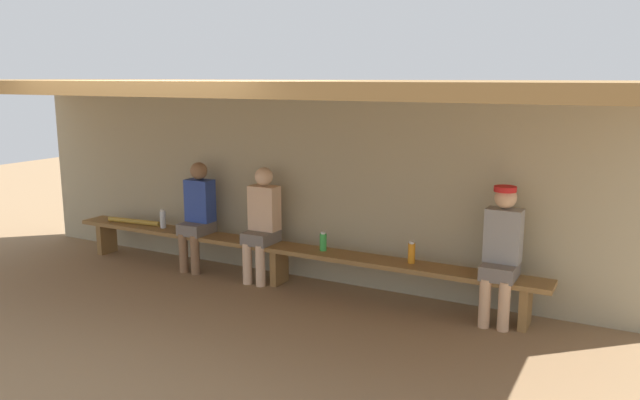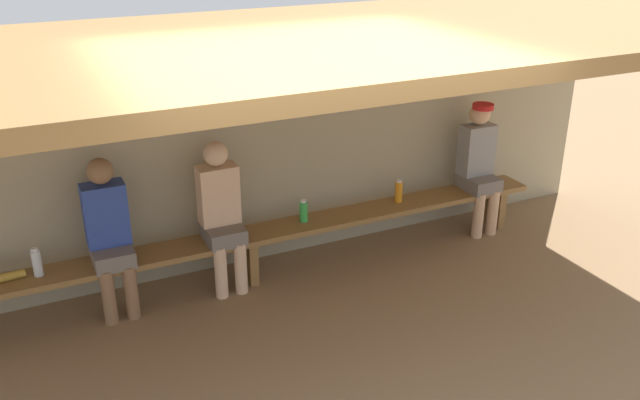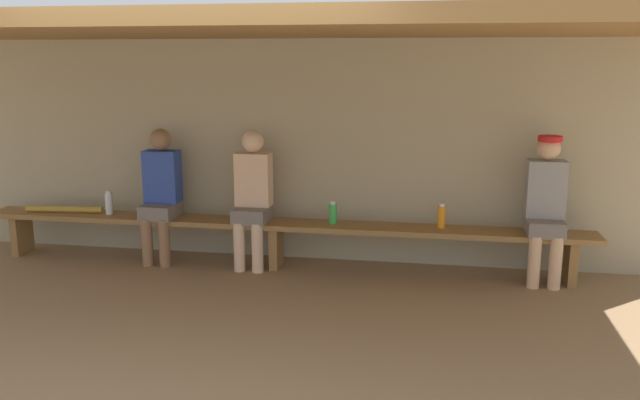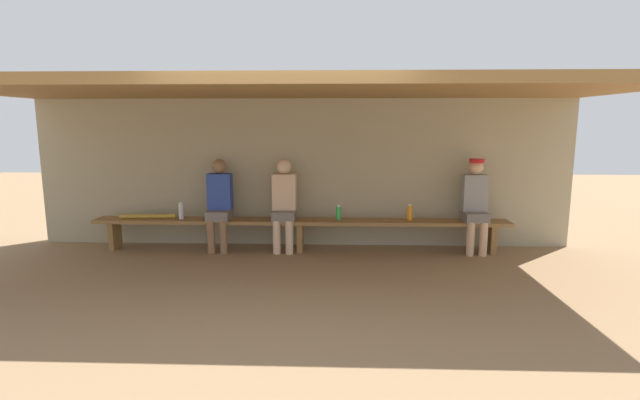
{
  "view_description": "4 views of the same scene",
  "coord_description": "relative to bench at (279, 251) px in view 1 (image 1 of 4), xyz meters",
  "views": [
    {
      "loc": [
        3.68,
        -4.34,
        2.35
      ],
      "look_at": [
        0.62,
        1.38,
        1.07
      ],
      "focal_mm": 35.12,
      "sensor_mm": 36.0,
      "label": 1
    },
    {
      "loc": [
        -1.77,
        -3.69,
        3.17
      ],
      "look_at": [
        0.51,
        1.13,
        0.86
      ],
      "focal_mm": 38.71,
      "sensor_mm": 36.0,
      "label": 2
    },
    {
      "loc": [
        1.48,
        -4.41,
        2.02
      ],
      "look_at": [
        0.45,
        1.44,
        0.72
      ],
      "focal_mm": 36.55,
      "sensor_mm": 36.0,
      "label": 3
    },
    {
      "loc": [
        0.53,
        -5.08,
        1.85
      ],
      "look_at": [
        0.3,
        1.33,
        0.79
      ],
      "focal_mm": 26.32,
      "sensor_mm": 36.0,
      "label": 4
    }
  ],
  "objects": [
    {
      "name": "ground_plane",
      "position": [
        0.0,
        -1.55,
        -0.39
      ],
      "size": [
        24.0,
        24.0,
        0.0
      ],
      "primitive_type": "plane",
      "color": "#8C6D4C"
    },
    {
      "name": "back_wall",
      "position": [
        0.0,
        0.45,
        0.71
      ],
      "size": [
        8.0,
        0.2,
        2.2
      ],
      "primitive_type": "cube",
      "color": "tan",
      "rests_on": "ground"
    },
    {
      "name": "dugout_roof",
      "position": [
        0.0,
        -0.85,
        1.87
      ],
      "size": [
        8.0,
        2.8,
        0.12
      ],
      "primitive_type": "cube",
      "color": "olive",
      "rests_on": "back_wall"
    },
    {
      "name": "bench",
      "position": [
        0.0,
        0.0,
        0.0
      ],
      "size": [
        6.0,
        0.36,
        0.46
      ],
      "color": "olive",
      "rests_on": "ground"
    },
    {
      "name": "player_middle",
      "position": [
        2.49,
        0.0,
        0.36
      ],
      "size": [
        0.34,
        0.42,
        1.34
      ],
      "color": "slate",
      "rests_on": "ground"
    },
    {
      "name": "player_shirtless_tan",
      "position": [
        -0.23,
        0.0,
        0.34
      ],
      "size": [
        0.34,
        0.42,
        1.34
      ],
      "color": "slate",
      "rests_on": "ground"
    },
    {
      "name": "player_leftmost",
      "position": [
        -1.17,
        0.0,
        0.34
      ],
      "size": [
        0.34,
        0.42,
        1.34
      ],
      "color": "slate",
      "rests_on": "ground"
    },
    {
      "name": "water_bottle_blue",
      "position": [
        1.58,
        0.04,
        0.18
      ],
      "size": [
        0.07,
        0.07,
        0.23
      ],
      "color": "orange",
      "rests_on": "bench"
    },
    {
      "name": "water_bottle_clear",
      "position": [
        0.56,
        0.03,
        0.17
      ],
      "size": [
        0.08,
        0.08,
        0.21
      ],
      "color": "green",
      "rests_on": "bench"
    },
    {
      "name": "water_bottle_orange",
      "position": [
        -1.74,
        0.01,
        0.19
      ],
      "size": [
        0.07,
        0.07,
        0.24
      ],
      "color": "silver",
      "rests_on": "bench"
    },
    {
      "name": "baseball_bat",
      "position": [
        -2.24,
        -0.0,
        0.11
      ],
      "size": [
        0.8,
        0.14,
        0.07
      ],
      "primitive_type": "cylinder",
      "rotation": [
        0.0,
        1.57,
        0.1
      ],
      "color": "#B28C33",
      "rests_on": "bench"
    }
  ]
}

